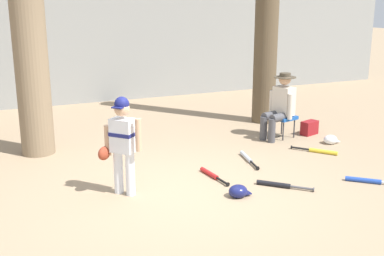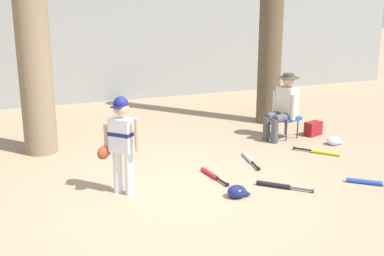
% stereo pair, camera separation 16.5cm
% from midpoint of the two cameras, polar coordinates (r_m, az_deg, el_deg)
% --- Properties ---
extents(ground_plane, '(60.00, 60.00, 0.00)m').
position_cam_midpoint_polar(ground_plane, '(6.49, -1.55, -7.65)').
color(ground_plane, '#9E8466').
extents(concrete_back_wall, '(18.00, 0.36, 2.65)m').
position_cam_midpoint_polar(concrete_back_wall, '(12.24, -13.27, 9.10)').
color(concrete_back_wall, gray).
rests_on(concrete_back_wall, ground).
extents(tree_near_player, '(0.75, 0.75, 5.66)m').
position_cam_midpoint_polar(tree_near_player, '(8.15, -19.46, 13.96)').
color(tree_near_player, '#7F6B51').
rests_on(tree_near_player, ground).
extents(tree_behind_spectator, '(0.74, 0.74, 5.57)m').
position_cam_midpoint_polar(tree_behind_spectator, '(9.97, 8.35, 14.30)').
color(tree_behind_spectator, brown).
rests_on(tree_behind_spectator, ground).
extents(young_ballplayer, '(0.55, 0.47, 1.31)m').
position_cam_midpoint_polar(young_ballplayer, '(6.30, -8.98, -1.37)').
color(young_ballplayer, white).
rests_on(young_ballplayer, ground).
extents(folding_stool, '(0.49, 0.49, 0.41)m').
position_cam_midpoint_polar(folding_stool, '(9.07, 10.11, 1.14)').
color(folding_stool, '#194C9E').
rests_on(folding_stool, ground).
extents(seated_spectator, '(0.68, 0.54, 1.20)m').
position_cam_midpoint_polar(seated_spectator, '(8.93, 9.77, 2.77)').
color(seated_spectator, '#47474C').
rests_on(seated_spectator, ground).
extents(handbag_beside_stool, '(0.38, 0.27, 0.26)m').
position_cam_midpoint_polar(handbag_beside_stool, '(9.41, 13.12, 0.02)').
color(handbag_beside_stool, maroon).
rests_on(handbag_beside_stool, ground).
extents(bat_yellow_trainer, '(0.54, 0.65, 0.07)m').
position_cam_midpoint_polar(bat_yellow_trainer, '(8.36, 14.18, -2.64)').
color(bat_yellow_trainer, yellow).
rests_on(bat_yellow_trainer, ground).
extents(bat_black_composite, '(0.60, 0.59, 0.07)m').
position_cam_midpoint_polar(bat_black_composite, '(6.77, 9.36, -6.58)').
color(bat_black_composite, black).
rests_on(bat_black_composite, ground).
extents(bat_red_barrel, '(0.12, 0.72, 0.07)m').
position_cam_midpoint_polar(bat_red_barrel, '(7.05, 1.60, -5.47)').
color(bat_red_barrel, red).
rests_on(bat_red_barrel, ground).
extents(bat_blue_youth, '(0.64, 0.59, 0.07)m').
position_cam_midpoint_polar(bat_blue_youth, '(7.22, 19.32, -5.85)').
color(bat_blue_youth, '#2347AD').
rests_on(bat_blue_youth, ground).
extents(bat_aluminum_silver, '(0.22, 0.79, 0.07)m').
position_cam_midpoint_polar(bat_aluminum_silver, '(7.79, 5.91, -3.53)').
color(bat_aluminum_silver, '#B7BCC6').
rests_on(bat_aluminum_silver, ground).
extents(batting_helmet_navy, '(0.30, 0.23, 0.17)m').
position_cam_midpoint_polar(batting_helmet_navy, '(6.37, 4.70, -7.41)').
color(batting_helmet_navy, navy).
rests_on(batting_helmet_navy, ground).
extents(batting_helmet_white, '(0.29, 0.23, 0.17)m').
position_cam_midpoint_polar(batting_helmet_white, '(8.93, 15.43, -1.33)').
color(batting_helmet_white, silver).
rests_on(batting_helmet_white, ground).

